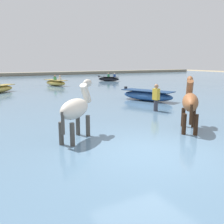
{
  "coord_description": "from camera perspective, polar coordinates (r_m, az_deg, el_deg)",
  "views": [
    {
      "loc": [
        -3.88,
        -5.01,
        2.66
      ],
      "look_at": [
        0.46,
        2.85,
        0.84
      ],
      "focal_mm": 39.96,
      "sensor_mm": 36.0,
      "label": 1
    }
  ],
  "objects": [
    {
      "name": "boat_far_inshore",
      "position": [
        15.27,
        8.08,
        3.77
      ],
      "size": [
        2.27,
        3.47,
        0.76
      ],
      "color": "#28518E",
      "rests_on": "water_surface"
    },
    {
      "name": "person_wading_mid",
      "position": [
        12.0,
        10.01,
        2.69
      ],
      "size": [
        0.22,
        0.33,
        1.63
      ],
      "color": "#383842",
      "rests_on": "ground"
    },
    {
      "name": "horse_lead_chestnut",
      "position": [
        8.87,
        17.42,
        1.91
      ],
      "size": [
        1.6,
        1.68,
        2.14
      ],
      "color": "brown",
      "rests_on": "ground"
    },
    {
      "name": "far_shoreline",
      "position": [
        44.66,
        -24.11,
        7.61
      ],
      "size": [
        80.0,
        2.4,
        0.87
      ],
      "primitive_type": "cube",
      "color": "gray",
      "rests_on": "ground"
    },
    {
      "name": "water_surface",
      "position": [
        15.71,
        -14.23,
        1.98
      ],
      "size": [
        90.0,
        90.0,
        0.34
      ],
      "primitive_type": "cube",
      "color": "slate",
      "rests_on": "ground"
    },
    {
      "name": "boat_distant_west",
      "position": [
        30.49,
        -0.73,
        7.6
      ],
      "size": [
        2.48,
        2.43,
        0.99
      ],
      "color": "black",
      "rests_on": "water_surface"
    },
    {
      "name": "horse_trailing_pinto",
      "position": [
        7.5,
        -8.23,
        0.46
      ],
      "size": [
        1.66,
        1.54,
        2.1
      ],
      "color": "beige",
      "rests_on": "ground"
    },
    {
      "name": "ground_plane",
      "position": [
        6.88,
        8.32,
        -11.42
      ],
      "size": [
        120.0,
        120.0,
        0.0
      ],
      "primitive_type": "plane",
      "color": "gray"
    },
    {
      "name": "boat_mid_channel",
      "position": [
        25.17,
        -12.78,
        6.56
      ],
      "size": [
        1.79,
        3.05,
        1.04
      ],
      "color": "gold",
      "rests_on": "water_surface"
    }
  ]
}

